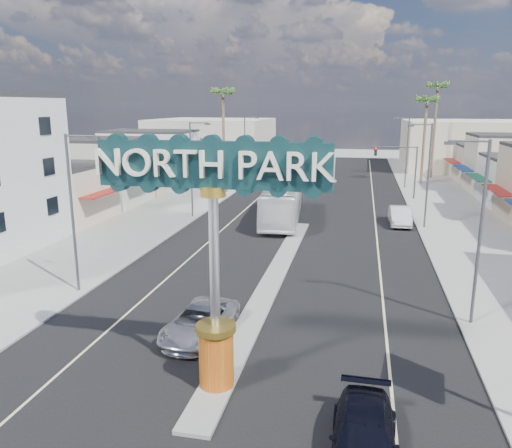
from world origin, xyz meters
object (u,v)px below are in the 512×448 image
at_px(streetlight_r_near, 477,224).
at_px(streetlight_l_mid, 193,165).
at_px(gateway_sign, 214,238).
at_px(streetlight_l_near, 74,206).
at_px(traffic_signal_right, 400,162).
at_px(streetlight_r_mid, 427,171).
at_px(palm_left_far, 223,97).
at_px(palm_right_far, 437,91).
at_px(palm_right_mid, 427,104).
at_px(streetlight_r_far, 406,149).
at_px(suv_left, 200,322).
at_px(suv_right, 364,439).
at_px(city_bus, 282,202).
at_px(traffic_signal_left, 241,158).
at_px(streetlight_l_far, 246,146).
at_px(car_parked_right, 400,216).

bearing_deg(streetlight_r_near, streetlight_l_mid, 136.21).
bearing_deg(gateway_sign, streetlight_l_near, 142.45).
distance_m(traffic_signal_right, streetlight_l_near, 39.26).
xyz_separation_m(streetlight_r_mid, palm_left_far, (-23.43, 20.00, 6.43)).
xyz_separation_m(palm_left_far, palm_right_far, (28.00, 12.00, 0.89)).
distance_m(streetlight_r_mid, palm_right_mid, 26.71).
xyz_separation_m(streetlight_r_far, palm_left_far, (-23.43, -2.00, 6.43)).
bearing_deg(suv_left, suv_right, -37.59).
height_order(streetlight_l_mid, city_bus, streetlight_l_mid).
xyz_separation_m(gateway_sign, streetlight_r_mid, (10.43, 28.02, -0.86)).
distance_m(streetlight_l_mid, city_bus, 9.04).
bearing_deg(streetlight_l_near, traffic_signal_left, 87.90).
bearing_deg(streetlight_l_far, gateway_sign, -78.22).
xyz_separation_m(streetlight_l_near, palm_right_far, (25.43, 52.00, 7.32)).
xyz_separation_m(traffic_signal_right, car_parked_right, (-0.61, -12.96, -3.46)).
bearing_deg(traffic_signal_left, traffic_signal_right, 0.00).
bearing_deg(traffic_signal_left, suv_left, -79.28).
bearing_deg(streetlight_r_near, streetlight_l_far, 116.42).
height_order(traffic_signal_left, streetlight_r_near, streetlight_r_near).
height_order(streetlight_r_near, streetlight_r_mid, same).
height_order(streetlight_l_mid, car_parked_right, streetlight_l_mid).
distance_m(streetlight_l_mid, streetlight_r_mid, 20.87).
bearing_deg(suv_left, palm_left_far, 109.44).
bearing_deg(palm_right_mid, streetlight_r_mid, -95.64).
bearing_deg(palm_right_mid, traffic_signal_left, -151.58).
bearing_deg(streetlight_r_far, streetlight_l_far, 180.00).
distance_m(streetlight_r_far, suv_right, 53.29).
bearing_deg(car_parked_right, palm_right_far, 76.49).
bearing_deg(gateway_sign, city_bus, 94.03).
bearing_deg(streetlight_l_mid, city_bus, 2.45).
xyz_separation_m(traffic_signal_left, streetlight_r_far, (19.62, 8.01, 0.79)).
xyz_separation_m(streetlight_l_near, streetlight_r_mid, (20.87, 20.00, 0.00)).
bearing_deg(gateway_sign, streetlight_l_far, 101.78).
xyz_separation_m(suv_left, car_parked_right, (10.58, 24.97, 0.09)).
xyz_separation_m(traffic_signal_left, palm_right_far, (24.18, 18.01, 8.11)).
bearing_deg(streetlight_l_mid, palm_right_far, 51.52).
height_order(palm_right_mid, suv_left, palm_right_mid).
bearing_deg(car_parked_right, streetlight_l_mid, -178.69).
height_order(streetlight_r_near, suv_right, streetlight_r_near).
height_order(streetlight_l_far, car_parked_right, streetlight_l_far).
distance_m(streetlight_r_mid, streetlight_r_far, 22.00).
height_order(streetlight_l_mid, streetlight_l_far, same).
bearing_deg(car_parked_right, streetlight_l_near, -133.91).
xyz_separation_m(streetlight_l_far, streetlight_r_far, (20.87, 0.00, 0.00)).
bearing_deg(streetlight_l_near, streetlight_r_mid, 43.79).
bearing_deg(streetlight_r_mid, streetlight_r_far, 90.00).
bearing_deg(palm_right_far, palm_left_far, -156.80).
bearing_deg(suv_right, gateway_sign, 153.46).
xyz_separation_m(streetlight_l_mid, streetlight_r_mid, (20.87, 0.00, 0.00)).
xyz_separation_m(car_parked_right, city_bus, (-10.58, -0.67, 1.01)).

